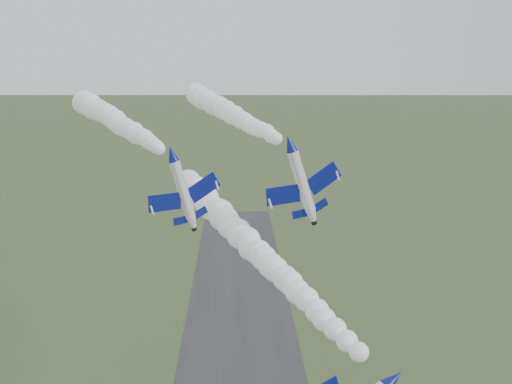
% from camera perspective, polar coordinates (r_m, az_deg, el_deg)
% --- Properties ---
extents(jet_lead, '(6.08, 11.10, 8.21)m').
position_cam_1_polar(jet_lead, '(50.07, 13.66, -17.78)').
color(jet_lead, white).
extents(smoke_trail_jet_lead, '(29.17, 62.25, 4.69)m').
position_cam_1_polar(smoke_trail_jet_lead, '(78.46, -1.21, -4.62)').
color(smoke_trail_jet_lead, white).
extents(jet_pair_left, '(9.86, 11.64, 3.72)m').
position_cam_1_polar(jet_pair_left, '(74.86, -8.39, 3.83)').
color(jet_pair_left, white).
extents(smoke_trail_jet_pair_left, '(25.65, 49.00, 4.65)m').
position_cam_1_polar(smoke_trail_jet_pair_left, '(102.18, -14.03, 6.97)').
color(smoke_trail_jet_pair_left, white).
extents(jet_pair_right, '(10.44, 12.82, 4.21)m').
position_cam_1_polar(jet_pair_right, '(73.97, 3.42, 4.90)').
color(jet_pair_right, white).
extents(smoke_trail_jet_pair_right, '(22.45, 68.01, 4.85)m').
position_cam_1_polar(smoke_trail_jet_pair_right, '(110.05, -3.20, 8.17)').
color(smoke_trail_jet_pair_right, white).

